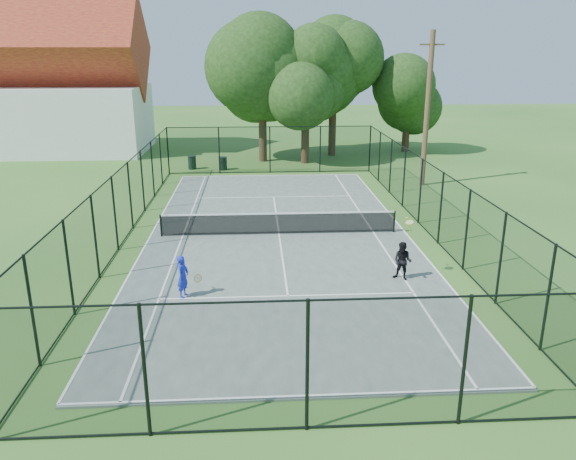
{
  "coord_description": "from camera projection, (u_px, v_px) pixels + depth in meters",
  "views": [
    {
      "loc": [
        -0.99,
        -22.91,
        7.6
      ],
      "look_at": [
        0.21,
        -3.0,
        1.2
      ],
      "focal_mm": 35.0,
      "sensor_mm": 36.0,
      "label": 1
    }
  ],
  "objects": [
    {
      "name": "trash_bin_left",
      "position": [
        192.0,
        162.0,
        37.49
      ],
      "size": [
        0.58,
        0.58,
        0.9
      ],
      "color": "black",
      "rests_on": "ground"
    },
    {
      "name": "building",
      "position": [
        42.0,
        87.0,
        42.59
      ],
      "size": [
        15.3,
        8.15,
        11.87
      ],
      "color": "silver",
      "rests_on": "ground"
    },
    {
      "name": "utility_pole",
      "position": [
        427.0,
        109.0,
        31.87
      ],
      "size": [
        1.4,
        0.3,
        8.69
      ],
      "color": "#4C3823",
      "rests_on": "ground"
    },
    {
      "name": "tennis_net",
      "position": [
        279.0,
        223.0,
        23.98
      ],
      "size": [
        10.08,
        0.08,
        0.95
      ],
      "color": "black",
      "rests_on": "tennis_court"
    },
    {
      "name": "tree_near_right",
      "position": [
        334.0,
        74.0,
        40.83
      ],
      "size": [
        6.76,
        6.76,
        9.33
      ],
      "color": "#332114",
      "rests_on": "ground"
    },
    {
      "name": "player_blue",
      "position": [
        183.0,
        276.0,
        17.81
      ],
      "size": [
        0.83,
        0.59,
        1.39
      ],
      "color": "#1525B9",
      "rests_on": "tennis_court"
    },
    {
      "name": "trash_bin_right",
      "position": [
        223.0,
        163.0,
        37.27
      ],
      "size": [
        0.58,
        0.58,
        0.86
      ],
      "color": "black",
      "rests_on": "ground"
    },
    {
      "name": "player_black",
      "position": [
        403.0,
        261.0,
        19.16
      ],
      "size": [
        0.82,
        1.09,
        2.04
      ],
      "color": "black",
      "rests_on": "tennis_court"
    },
    {
      "name": "tree_near_mid",
      "position": [
        306.0,
        85.0,
        38.1
      ],
      "size": [
        6.67,
        6.67,
        8.72
      ],
      "color": "#332114",
      "rests_on": "ground"
    },
    {
      "name": "fence",
      "position": [
        279.0,
        202.0,
        23.7
      ],
      "size": [
        13.1,
        26.1,
        3.0
      ],
      "color": "black",
      "rests_on": "ground"
    },
    {
      "name": "tree_near_left",
      "position": [
        262.0,
        79.0,
        38.61
      ],
      "size": [
        7.15,
        7.15,
        9.33
      ],
      "color": "#332114",
      "rests_on": "ground"
    },
    {
      "name": "tennis_court",
      "position": [
        279.0,
        235.0,
        24.15
      ],
      "size": [
        11.0,
        24.0,
        0.06
      ],
      "primitive_type": "cube",
      "color": "#4D5B52",
      "rests_on": "ground"
    },
    {
      "name": "tree_far_right",
      "position": [
        408.0,
        101.0,
        42.92
      ],
      "size": [
        4.8,
        4.8,
        6.34
      ],
      "color": "#332114",
      "rests_on": "ground"
    },
    {
      "name": "ground",
      "position": [
        279.0,
        235.0,
        24.15
      ],
      "size": [
        120.0,
        120.0,
        0.0
      ],
      "primitive_type": "plane",
      "color": "#2F5F20"
    }
  ]
}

